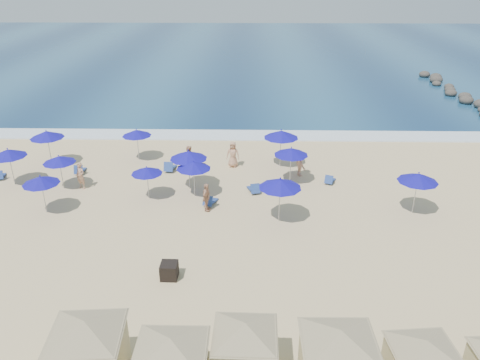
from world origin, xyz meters
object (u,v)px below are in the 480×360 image
Objects in this scene: umbrella_3 at (59,159)px; umbrella_8 at (280,183)px; umbrella_2 at (47,134)px; beachgoer_2 at (206,197)px; umbrella_6 at (147,170)px; umbrella_5 at (194,165)px; umbrella_11 at (418,178)px; beachgoer_1 at (189,159)px; cabana_3 at (338,355)px; beachgoer_4 at (233,154)px; umbrella_0 at (8,153)px; cabana_0 at (88,345)px; umbrella_10 at (291,152)px; rock_jetty at (471,102)px; umbrella_9 at (281,134)px; trash_bin at (169,271)px; umbrella_4 at (137,133)px; beachgoer_3 at (301,164)px; beachgoer_0 at (81,176)px; umbrella_1 at (41,180)px; umbrella_7 at (188,155)px; cabana_2 at (245,344)px.

umbrella_3 is 0.86× the size of umbrella_8.
umbrella_2 reaches higher than beachgoer_2.
umbrella_3 is at bearing 167.30° from umbrella_6.
umbrella_6 is (-2.70, -0.36, -0.20)m from umbrella_5.
beachgoer_1 is at bearing 157.46° from umbrella_11.
beachgoer_4 is (-3.95, 18.72, -0.79)m from cabana_3.
umbrella_0 is 0.96× the size of umbrella_2.
umbrella_10 is (7.70, 15.97, 0.44)m from cabana_0.
rock_jetty is 25.22m from umbrella_9.
trash_bin is at bearing -131.69° from rock_jetty.
umbrella_9 is at bearing 15.61° from umbrella_3.
umbrella_4 is 9.39m from beachgoer_2.
trash_bin is 13.19m from beachgoer_3.
umbrella_11 reaches higher than beachgoer_0.
trash_bin is at bearing -94.24° from beachgoer_4.
cabana_0 is at bearing -86.33° from umbrella_6.
cabana_3 is at bearing 106.97° from beachgoer_1.
umbrella_9 reaches higher than umbrella_5.
beachgoer_1 is (10.81, 2.31, -1.24)m from umbrella_0.
umbrella_0 is 0.95× the size of umbrella_8.
rock_jetty is at bearing 39.05° from umbrella_5.
umbrella_5 reaches higher than trash_bin.
umbrella_1 is at bearing -113.89° from umbrella_4.
umbrella_5 is at bearing -50.92° from umbrella_4.
cabana_3 reaches higher than umbrella_6.
cabana_3 reaches higher than beachgoer_2.
umbrella_7 reaches higher than beachgoer_1.
trash_bin is at bearing -48.10° from umbrella_3.
umbrella_5 is 6.22m from umbrella_10.
trash_bin is at bearing -25.54° from beachgoer_0.
rock_jetty is 30.84m from umbrella_8.
cabana_0 reaches higher than umbrella_8.
umbrella_5 is at bearing 82.51° from cabana_0.
cabana_3 reaches higher than umbrella_11.
beachgoer_2 is (1.29, -2.83, -1.42)m from umbrella_7.
umbrella_0 reaches higher than umbrella_4.
beachgoer_4 is at bearing 80.71° from trash_bin.
beachgoer_2 is at bearing 102.75° from beachgoer_1.
umbrella_2 is 0.99× the size of umbrella_8.
umbrella_7 reaches higher than umbrella_11.
cabana_2 reaches higher than umbrella_3.
beachgoer_4 is at bearing 146.12° from umbrella_10.
beachgoer_2 is at bearing 2.50° from umbrella_1.
umbrella_2 is at bearing 154.10° from umbrella_8.
cabana_2 is 16.06m from umbrella_1.
umbrella_2 is 1.50× the size of beachgoer_0.
umbrella_6 is 9.57m from umbrella_9.
umbrella_1 is (-6.30, 11.70, 0.31)m from cabana_0.
umbrella_0 is 1.06× the size of umbrella_5.
beachgoer_4 is (-4.49, 1.39, 0.08)m from beachgoer_3.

